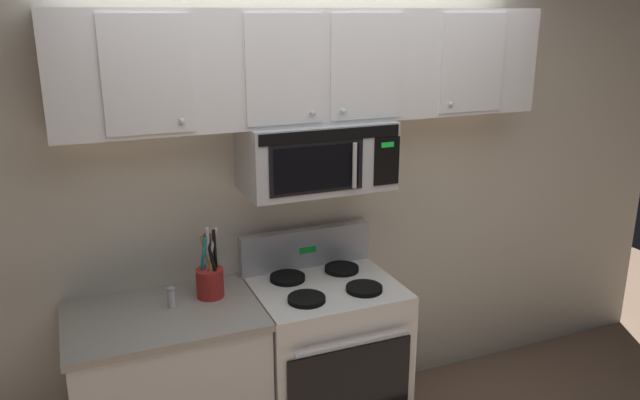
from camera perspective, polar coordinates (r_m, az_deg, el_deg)
name	(u,v)px	position (r m, az deg, el deg)	size (l,w,h in m)	color
back_wall	(299,186)	(3.50, -1.89, 1.31)	(5.20, 0.10, 2.70)	silver
stove_range	(325,357)	(3.54, 0.42, -14.10)	(0.76, 0.69, 1.12)	white
over_range_microwave	(316,155)	(3.22, -0.35, 4.08)	(0.76, 0.43, 0.35)	#B7BABF
upper_cabinets	(314,66)	(3.18, -0.58, 12.12)	(2.50, 0.36, 0.55)	silver
counter_segment	(170,394)	(3.36, -13.51, -16.75)	(0.93, 0.65, 0.90)	silver
utensil_crock_red	(210,277)	(3.21, -9.99, -6.94)	(0.14, 0.14, 0.38)	red
salt_shaker	(171,298)	(3.16, -13.37, -8.64)	(0.04, 0.04, 0.10)	white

